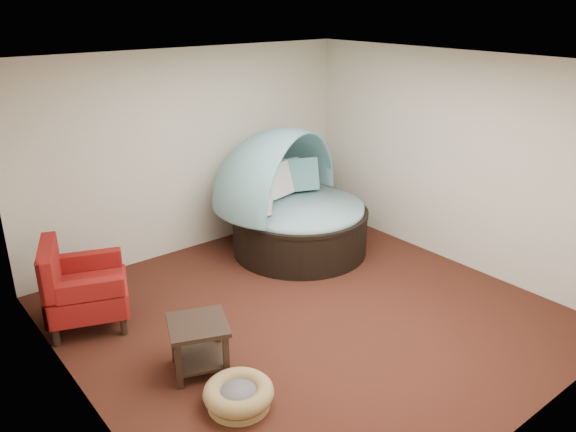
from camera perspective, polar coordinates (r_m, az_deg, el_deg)
floor at (r=6.54m, az=2.00°, el=-9.97°), size 5.00×5.00×0.00m
wall_back at (r=7.91m, az=-9.81°, el=6.39°), size 5.00×0.00×5.00m
wall_front at (r=4.52m, az=23.50°, el=-6.82°), size 5.00×0.00×5.00m
wall_left at (r=4.81m, az=-21.09°, el=-4.73°), size 0.00×5.00×5.00m
wall_right at (r=7.74m, az=16.40°, el=5.49°), size 0.00×5.00×5.00m
ceiling at (r=5.62m, az=2.37°, el=15.21°), size 5.00×5.00×0.00m
canopy_daybed at (r=7.83m, az=0.47°, el=2.06°), size 2.52×2.49×1.75m
pet_basket at (r=5.23m, az=-5.04°, el=-17.63°), size 0.79×0.79×0.22m
red_armchair at (r=6.54m, az=-20.34°, el=-6.83°), size 1.10×1.10×1.00m
side_table at (r=5.56m, az=-9.06°, el=-12.31°), size 0.72×0.72×0.53m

